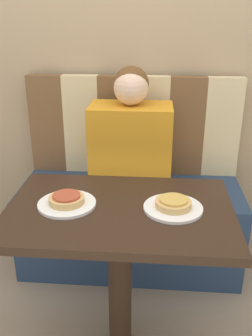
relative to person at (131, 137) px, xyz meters
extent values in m
cube|color=tan|center=(0.00, 0.32, 0.52)|extent=(7.00, 0.05, 2.60)
cube|color=navy|center=(0.00, 0.00, -0.54)|extent=(1.24, 0.53, 0.49)
cube|color=brown|center=(-0.52, 0.23, 0.00)|extent=(0.21, 0.07, 0.58)
cube|color=beige|center=(-0.31, 0.23, 0.00)|extent=(0.21, 0.07, 0.58)
cube|color=brown|center=(-0.10, 0.23, 0.00)|extent=(0.21, 0.07, 0.58)
cube|color=beige|center=(0.10, 0.23, 0.00)|extent=(0.21, 0.07, 0.58)
cube|color=brown|center=(0.31, 0.23, 0.00)|extent=(0.21, 0.07, 0.58)
cube|color=beige|center=(0.52, 0.23, 0.00)|extent=(0.21, 0.07, 0.58)
cube|color=black|center=(0.00, -0.63, -0.10)|extent=(0.88, 0.59, 0.03)
cylinder|color=black|center=(0.00, -0.63, -0.45)|extent=(0.10, 0.10, 0.67)
cube|color=orange|center=(0.00, 0.00, -0.06)|extent=(0.43, 0.26, 0.47)
sphere|color=beige|center=(0.00, 0.00, 0.26)|extent=(0.18, 0.18, 0.18)
sphere|color=brown|center=(0.00, 0.02, 0.28)|extent=(0.18, 0.18, 0.18)
cylinder|color=white|center=(-0.21, -0.64, -0.07)|extent=(0.23, 0.23, 0.01)
cylinder|color=white|center=(0.21, -0.64, -0.07)|extent=(0.23, 0.23, 0.01)
cylinder|color=tan|center=(-0.21, -0.64, -0.06)|extent=(0.14, 0.14, 0.03)
cylinder|color=#AD472D|center=(-0.21, -0.64, -0.04)|extent=(0.11, 0.11, 0.01)
cylinder|color=tan|center=(0.21, -0.64, -0.06)|extent=(0.14, 0.14, 0.03)
cylinder|color=gold|center=(0.21, -0.64, -0.04)|extent=(0.11, 0.11, 0.01)
camera|label=1|loc=(0.13, -1.91, 0.62)|focal=40.00mm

